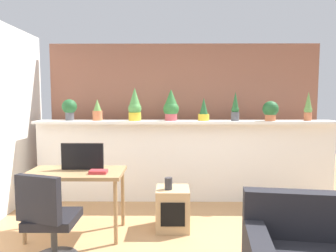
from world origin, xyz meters
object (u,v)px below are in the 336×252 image
(potted_plant_6, at_px, (270,110))
(side_cube_shelf, at_px, (173,209))
(potted_plant_4, at_px, (204,111))
(office_chair, at_px, (50,227))
(potted_plant_1, at_px, (97,111))
(book_on_desk, at_px, (98,172))
(tv_monitor, at_px, (82,156))
(potted_plant_7, at_px, (308,107))
(potted_plant_0, at_px, (69,108))
(desk, at_px, (76,178))
(potted_plant_2, at_px, (135,106))
(potted_plant_3, at_px, (171,106))
(vase_on_shelf, at_px, (168,183))
(potted_plant_5, at_px, (235,108))

(potted_plant_6, height_order, side_cube_shelf, potted_plant_6)
(potted_plant_4, xyz_separation_m, office_chair, (-1.63, -1.90, -1.01))
(potted_plant_1, relative_size, book_on_desk, 1.69)
(potted_plant_6, bearing_deg, book_on_desk, -151.74)
(tv_monitor, height_order, side_cube_shelf, tv_monitor)
(potted_plant_7, bearing_deg, potted_plant_1, 179.91)
(potted_plant_0, relative_size, desk, 0.29)
(potted_plant_2, height_order, book_on_desk, potted_plant_2)
(potted_plant_3, relative_size, vase_on_shelf, 3.32)
(potted_plant_1, bearing_deg, potted_plant_5, -1.38)
(potted_plant_2, xyz_separation_m, potted_plant_7, (2.62, 0.02, -0.02))
(potted_plant_2, relative_size, potted_plant_4, 1.44)
(potted_plant_2, distance_m, tv_monitor, 1.32)
(tv_monitor, relative_size, vase_on_shelf, 3.41)
(potted_plant_4, distance_m, potted_plant_7, 1.58)
(vase_on_shelf, bearing_deg, desk, -173.65)
(potted_plant_1, height_order, desk, potted_plant_1)
(potted_plant_4, bearing_deg, potted_plant_0, 179.57)
(side_cube_shelf, distance_m, book_on_desk, 1.02)
(potted_plant_0, relative_size, potted_plant_3, 0.68)
(potted_plant_7, bearing_deg, potted_plant_2, -179.49)
(potted_plant_3, bearing_deg, potted_plant_7, -0.11)
(potted_plant_1, distance_m, side_cube_shelf, 1.92)
(potted_plant_5, xyz_separation_m, side_cube_shelf, (-0.94, -0.98, -1.19))
(potted_plant_2, relative_size, vase_on_shelf, 3.47)
(tv_monitor, bearing_deg, potted_plant_6, 22.56)
(potted_plant_5, bearing_deg, potted_plant_0, 178.71)
(potted_plant_1, bearing_deg, potted_plant_2, -2.83)
(potted_plant_5, xyz_separation_m, potted_plant_6, (0.53, -0.01, -0.03))
(potted_plant_2, height_order, potted_plant_6, potted_plant_2)
(desk, distance_m, office_chair, 0.77)
(office_chair, relative_size, vase_on_shelf, 6.33)
(potted_plant_5, height_order, desk, potted_plant_5)
(potted_plant_5, bearing_deg, office_chair, -138.46)
(potted_plant_1, distance_m, potted_plant_2, 0.58)
(potted_plant_1, height_order, potted_plant_6, potted_plant_1)
(potted_plant_5, distance_m, desk, 2.48)
(potted_plant_3, height_order, potted_plant_7, potted_plant_3)
(office_chair, distance_m, side_cube_shelf, 1.45)
(side_cube_shelf, height_order, vase_on_shelf, vase_on_shelf)
(potted_plant_3, bearing_deg, potted_plant_6, -2.24)
(tv_monitor, bearing_deg, potted_plant_5, 27.88)
(potted_plant_3, distance_m, vase_on_shelf, 1.40)
(potted_plant_4, relative_size, office_chair, 0.38)
(desk, bearing_deg, book_on_desk, -20.27)
(desk, bearing_deg, potted_plant_3, 47.15)
(potted_plant_0, relative_size, office_chair, 0.36)
(potted_plant_6, distance_m, office_chair, 3.36)
(potted_plant_3, height_order, side_cube_shelf, potted_plant_3)
(potted_plant_7, xyz_separation_m, desk, (-3.17, -1.18, -0.79))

